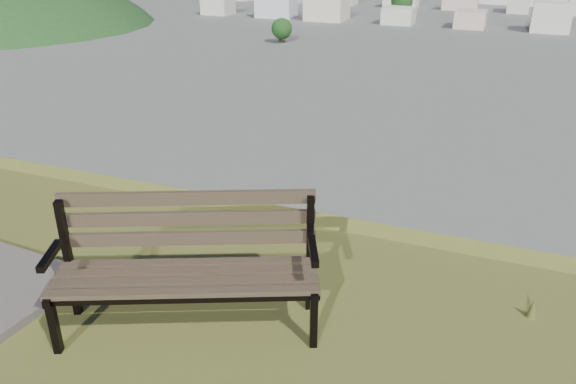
% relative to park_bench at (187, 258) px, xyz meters
% --- Properties ---
extents(park_bench, '(1.99, 1.33, 1.00)m').
position_rel_park_bench_xyz_m(park_bench, '(0.00, 0.00, 0.00)').
color(park_bench, '#493A2A').
rests_on(park_bench, hilltop_mesa).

